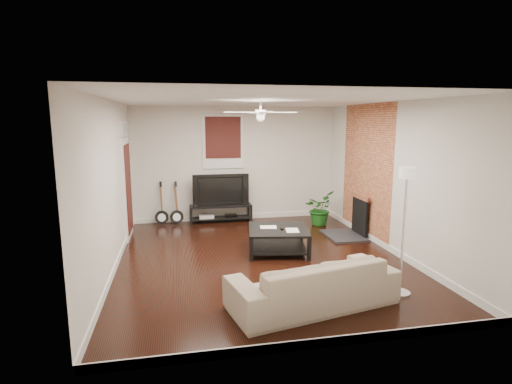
% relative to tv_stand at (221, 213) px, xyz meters
% --- Properties ---
extents(room, '(5.01, 6.01, 2.81)m').
position_rel_tv_stand_xyz_m(room, '(0.41, -2.78, 1.19)').
color(room, black).
rests_on(room, ground).
extents(brick_accent, '(0.02, 2.20, 2.80)m').
position_rel_tv_stand_xyz_m(brick_accent, '(2.89, -1.78, 1.19)').
color(brick_accent, '#AE5538').
rests_on(brick_accent, floor).
extents(fireplace, '(0.80, 1.10, 0.92)m').
position_rel_tv_stand_xyz_m(fireplace, '(2.61, -1.78, 0.25)').
color(fireplace, black).
rests_on(fireplace, floor).
extents(window_back, '(1.00, 0.06, 1.30)m').
position_rel_tv_stand_xyz_m(window_back, '(0.11, 0.19, 1.74)').
color(window_back, '#36120E').
rests_on(window_back, wall_back).
extents(door_left, '(0.08, 1.00, 2.50)m').
position_rel_tv_stand_xyz_m(door_left, '(-2.05, -0.88, 1.04)').
color(door_left, white).
rests_on(door_left, wall_left).
extents(tv_stand, '(1.51, 0.40, 0.42)m').
position_rel_tv_stand_xyz_m(tv_stand, '(0.00, 0.00, 0.00)').
color(tv_stand, black).
rests_on(tv_stand, floor).
extents(tv, '(1.35, 0.18, 0.78)m').
position_rel_tv_stand_xyz_m(tv, '(0.00, 0.02, 0.60)').
color(tv, black).
rests_on(tv, tv_stand).
extents(coffee_table, '(1.26, 1.26, 0.46)m').
position_rel_tv_stand_xyz_m(coffee_table, '(0.81, -2.48, 0.02)').
color(coffee_table, black).
rests_on(coffee_table, floor).
extents(sofa, '(2.40, 1.35, 0.66)m').
position_rel_tv_stand_xyz_m(sofa, '(0.71, -4.77, 0.12)').
color(sofa, '#BFA58F').
rests_on(sofa, floor).
extents(floor_lamp, '(0.36, 0.36, 1.85)m').
position_rel_tv_stand_xyz_m(floor_lamp, '(2.06, -4.67, 0.71)').
color(floor_lamp, silver).
rests_on(floor_lamp, floor).
extents(potted_plant, '(0.93, 0.96, 0.81)m').
position_rel_tv_stand_xyz_m(potted_plant, '(2.27, -0.73, 0.19)').
color(potted_plant, '#195718').
rests_on(potted_plant, floor).
extents(guitar_left, '(0.34, 0.26, 1.04)m').
position_rel_tv_stand_xyz_m(guitar_left, '(-1.41, -0.03, 0.31)').
color(guitar_left, black).
rests_on(guitar_left, floor).
extents(guitar_right, '(0.36, 0.29, 1.04)m').
position_rel_tv_stand_xyz_m(guitar_right, '(-1.06, -0.06, 0.31)').
color(guitar_right, black).
rests_on(guitar_right, floor).
extents(ceiling_fan, '(1.24, 1.24, 0.32)m').
position_rel_tv_stand_xyz_m(ceiling_fan, '(0.41, -2.78, 2.39)').
color(ceiling_fan, white).
rests_on(ceiling_fan, ceiling).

